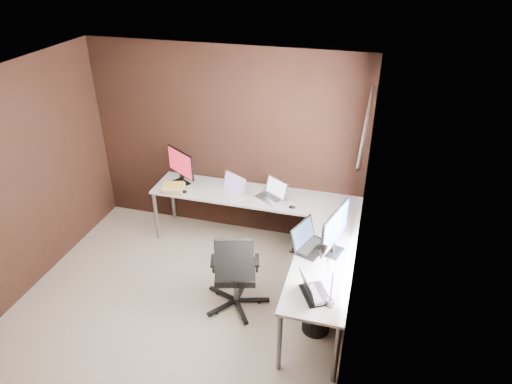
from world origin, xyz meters
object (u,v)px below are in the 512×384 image
at_px(drawer_pedestal, 324,250).
at_px(book_stack, 173,188).
at_px(laptop_black_big, 308,242).
at_px(wastebasket, 316,317).
at_px(monitor_left, 181,165).
at_px(laptop_silver, 273,194).
at_px(office_chair, 236,285).
at_px(desk_lamp, 326,268).
at_px(monitor_right, 335,229).
at_px(laptop_black_small, 312,291).
at_px(laptop_white, 231,190).

xyz_separation_m(drawer_pedestal, book_stack, (-1.99, 0.17, 0.47)).
relative_size(drawer_pedestal, laptop_black_big, 1.24).
bearing_deg(wastebasket, book_stack, 151.00).
xyz_separation_m(monitor_left, wastebasket, (2.04, -1.37, -0.82)).
xyz_separation_m(laptop_silver, office_chair, (-0.12, -1.20, -0.49)).
distance_m(book_stack, wastebasket, 2.43).
distance_m(book_stack, office_chair, 1.62).
bearing_deg(desk_lamp, monitor_right, 113.82).
height_order(laptop_black_small, desk_lamp, desk_lamp).
bearing_deg(laptop_white, laptop_black_small, -21.34).
relative_size(drawer_pedestal, monitor_right, 0.99).
relative_size(laptop_black_big, book_stack, 1.58).
height_order(monitor_left, laptop_silver, monitor_left).
bearing_deg(wastebasket, monitor_right, 79.58).
relative_size(drawer_pedestal, desk_lamp, 1.06).
bearing_deg(laptop_silver, laptop_white, -141.23).
bearing_deg(laptop_black_big, laptop_silver, 54.70).
xyz_separation_m(laptop_black_big, book_stack, (-1.86, 0.72, -0.01)).
bearing_deg(laptop_black_small, laptop_silver, -3.81).
relative_size(monitor_right, office_chair, 0.60).
bearing_deg(laptop_silver, wastebasket, -25.38).
bearing_deg(laptop_white, book_stack, -142.10).
bearing_deg(desk_lamp, book_stack, 168.58).
xyz_separation_m(monitor_left, desk_lamp, (2.12, -1.70, 0.10)).
height_order(laptop_white, book_stack, laptop_white).
relative_size(monitor_right, laptop_silver, 1.39).
bearing_deg(laptop_black_big, desk_lamp, -139.25).
bearing_deg(drawer_pedestal, monitor_right, -76.35).
relative_size(monitor_left, laptop_black_big, 0.96).
bearing_deg(office_chair, laptop_black_small, -42.28).
distance_m(laptop_white, desk_lamp, 2.14).
bearing_deg(laptop_silver, monitor_right, -13.29).
xyz_separation_m(laptop_white, book_stack, (-0.74, -0.11, -0.01)).
relative_size(monitor_left, laptop_black_small, 1.20).
height_order(monitor_left, desk_lamp, desk_lamp).
relative_size(monitor_left, office_chair, 0.46).
height_order(monitor_left, office_chair, monitor_left).
bearing_deg(office_chair, laptop_black_big, 6.76).
relative_size(monitor_left, desk_lamp, 0.82).
height_order(laptop_white, desk_lamp, desk_lamp).
bearing_deg(drawer_pedestal, laptop_black_small, -88.06).
distance_m(monitor_right, desk_lamp, 0.72).
relative_size(book_stack, desk_lamp, 0.54).
distance_m(laptop_black_small, office_chair, 1.09).
bearing_deg(book_stack, laptop_silver, 7.37).
xyz_separation_m(laptop_black_small, wastebasket, (0.03, 0.31, -0.61)).
bearing_deg(desk_lamp, drawer_pedestal, 119.69).
xyz_separation_m(monitor_right, laptop_black_big, (-0.26, 0.03, -0.23)).
bearing_deg(drawer_pedestal, office_chair, -134.02).
height_order(monitor_left, laptop_black_big, monitor_left).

